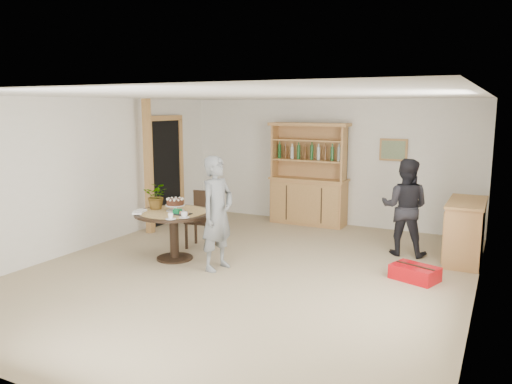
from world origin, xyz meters
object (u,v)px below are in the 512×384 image
at_px(sideboard, 465,231).
at_px(dining_chair, 202,215).
at_px(teen_boy, 217,213).
at_px(dining_table, 174,221).
at_px(hutch, 309,190).
at_px(adult_person, 405,207).
at_px(red_suitcase, 415,273).

relative_size(sideboard, dining_chair, 1.33).
distance_m(sideboard, teen_boy, 3.81).
bearing_deg(teen_boy, dining_table, 92.63).
xyz_separation_m(sideboard, teen_boy, (-3.19, -2.06, 0.36)).
height_order(hutch, teen_boy, hutch).
bearing_deg(teen_boy, sideboard, -47.87).
bearing_deg(hutch, adult_person, -31.78).
bearing_deg(dining_table, adult_person, 30.90).
bearing_deg(adult_person, dining_chair, 16.77).
distance_m(sideboard, dining_table, 4.49).
relative_size(hutch, red_suitcase, 2.92).
bearing_deg(teen_boy, dining_chair, 52.17).
relative_size(adult_person, red_suitcase, 2.22).
height_order(dining_chair, adult_person, adult_person).
bearing_deg(red_suitcase, teen_boy, -143.84).
bearing_deg(hutch, red_suitcase, -44.77).
relative_size(hutch, adult_person, 1.31).
bearing_deg(hutch, teen_boy, -92.65).
distance_m(sideboard, adult_person, 0.96).
distance_m(hutch, adult_person, 2.51).
xyz_separation_m(hutch, dining_chair, (-1.01, -2.37, -0.15)).
height_order(dining_table, adult_person, adult_person).
xyz_separation_m(hutch, sideboard, (3.04, -1.24, -0.22)).
relative_size(teen_boy, adult_person, 1.07).
bearing_deg(dining_table, teen_boy, -6.71).
distance_m(hutch, sideboard, 3.29).
bearing_deg(red_suitcase, adult_person, 127.54).
bearing_deg(sideboard, dining_table, -154.18).
bearing_deg(red_suitcase, dining_table, -149.28).
bearing_deg(sideboard, red_suitcase, -112.66).
height_order(dining_table, dining_chair, dining_chair).
relative_size(hutch, dining_chair, 2.16).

